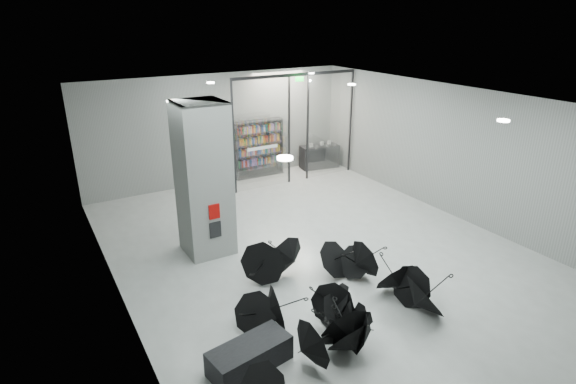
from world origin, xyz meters
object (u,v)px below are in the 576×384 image
column (204,180)px  umbrella_cluster (332,304)px  bookshelf (258,149)px  bench (250,356)px  shop_counter (319,157)px

column → umbrella_cluster: (1.15, -4.08, -1.69)m
bookshelf → umbrella_cluster: bookshelf is taller
bench → shop_counter: size_ratio=0.97×
umbrella_cluster → column: bearing=105.7°
shop_counter → bench: bearing=-120.3°
column → shop_counter: 8.06m
bookshelf → umbrella_cluster: 9.31m
column → umbrella_cluster: size_ratio=0.73×
bookshelf → shop_counter: size_ratio=1.41×
bench → umbrella_cluster: umbrella_cluster is taller
bench → bookshelf: size_ratio=0.69×
column → bench: size_ratio=2.66×
column → bookshelf: bearing=50.2°
column → bench: (-0.98, -4.55, -1.76)m
bench → umbrella_cluster: size_ratio=0.27×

